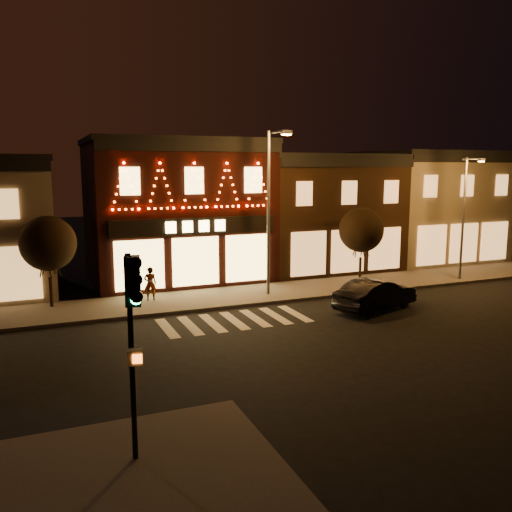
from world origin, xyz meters
TOP-DOWN VIEW (x-y plane):
  - ground at (0.00, 0.00)m, footprint 120.00×120.00m
  - sidewalk_far at (2.00, 8.00)m, footprint 44.00×4.00m
  - sidewalk_near at (-6.50, -7.50)m, footprint 7.00×7.00m
  - building_pulp at (0.00, 13.98)m, footprint 10.20×8.34m
  - building_right_a at (9.50, 13.99)m, footprint 9.20×8.28m
  - building_right_b at (18.50, 13.99)m, footprint 9.20×8.28m
  - traffic_signal_near at (-6.05, -6.20)m, footprint 0.38×0.50m
  - streetlamp_mid at (3.21, 7.27)m, footprint 0.55×1.91m
  - streetlamp_right at (15.21, 6.52)m, footprint 0.60×1.62m
  - tree_left at (-7.36, 9.08)m, footprint 2.59×2.59m
  - tree_right at (9.38, 8.38)m, footprint 2.56×2.56m
  - dark_sedan at (6.84, 3.17)m, footprint 4.80×2.95m
  - pedestrian at (-2.76, 8.54)m, footprint 0.67×0.49m

SIDE VIEW (x-z plane):
  - ground at x=0.00m, z-range 0.00..0.00m
  - sidewalk_far at x=2.00m, z-range 0.00..0.15m
  - sidewalk_near at x=-6.50m, z-range 0.00..0.15m
  - dark_sedan at x=6.84m, z-range 0.00..1.49m
  - pedestrian at x=-2.76m, z-range 0.15..1.83m
  - tree_right at x=9.38m, z-range 1.01..5.28m
  - tree_left at x=-7.36m, z-range 1.01..5.34m
  - traffic_signal_near at x=-6.05m, z-range 1.12..5.83m
  - building_right_a at x=9.50m, z-range 0.01..7.51m
  - building_right_b at x=18.50m, z-range 0.01..7.81m
  - building_pulp at x=0.00m, z-range 0.01..8.31m
  - streetlamp_right at x=15.21m, z-range 0.77..7.85m
  - streetlamp_mid at x=3.21m, z-range 0.87..9.20m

